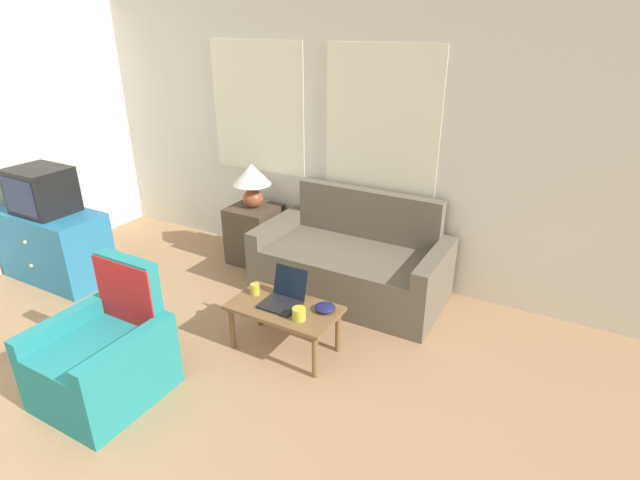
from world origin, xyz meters
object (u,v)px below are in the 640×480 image
object	(u,v)px
cup_navy	(255,289)
cup_yellow	(299,314)
armchair	(107,358)
table_lamp	(252,179)
couch	(353,264)
television	(41,191)
coffee_table	(284,312)
laptop	(284,296)
snack_bowl	(325,308)

from	to	relation	value
cup_navy	cup_yellow	world-z (taller)	cup_yellow
armchair	table_lamp	distance (m)	2.29
table_lamp	cup_navy	world-z (taller)	table_lamp
couch	television	world-z (taller)	television
coffee_table	armchair	bearing A→B (deg)	-128.23
television	laptop	world-z (taller)	television
coffee_table	laptop	xyz separation A→B (m)	(-0.03, 0.05, 0.11)
laptop	cup_yellow	bearing A→B (deg)	-33.05
couch	television	distance (m)	2.99
couch	coffee_table	world-z (taller)	couch
laptop	cup_navy	bearing A→B (deg)	-178.98
table_lamp	cup_navy	bearing A→B (deg)	-53.79
couch	table_lamp	size ratio (longest dim) A/B	3.75
table_lamp	coffee_table	xyz separation A→B (m)	(1.13, -1.18, -0.57)
coffee_table	cup_yellow	size ratio (longest dim) A/B	8.46
cup_navy	snack_bowl	bearing A→B (deg)	5.34
table_lamp	coffee_table	world-z (taller)	table_lamp
cup_yellow	snack_bowl	size ratio (longest dim) A/B	0.64
table_lamp	snack_bowl	size ratio (longest dim) A/B	2.92
coffee_table	cup_navy	bearing A→B (deg)	171.58
couch	cup_yellow	xyz separation A→B (m)	(0.13, -1.17, 0.15)
table_lamp	cup_yellow	bearing A→B (deg)	-43.94
coffee_table	cup_navy	size ratio (longest dim) A/B	9.41
television	laptop	distance (m)	2.63
cup_yellow	snack_bowl	bearing A→B (deg)	61.17
cup_navy	television	bearing A→B (deg)	-176.46
laptop	cup_navy	size ratio (longest dim) A/B	3.42
cup_yellow	snack_bowl	world-z (taller)	cup_yellow
television	coffee_table	bearing A→B (deg)	2.16
couch	cup_navy	world-z (taller)	couch
table_lamp	coffee_table	bearing A→B (deg)	-46.22
snack_bowl	table_lamp	bearing A→B (deg)	142.94
couch	laptop	world-z (taller)	couch
couch	coffee_table	size ratio (longest dim) A/B	2.04
laptop	coffee_table	bearing A→B (deg)	-59.56
coffee_table	cup_navy	xyz separation A→B (m)	(-0.30, 0.04, 0.10)
cup_yellow	armchair	bearing A→B (deg)	-137.30
armchair	laptop	size ratio (longest dim) A/B	3.01
cup_yellow	couch	bearing A→B (deg)	96.27
couch	cup_yellow	bearing A→B (deg)	-83.73
table_lamp	laptop	xyz separation A→B (m)	(1.10, -1.13, -0.46)
table_lamp	cup_navy	size ratio (longest dim) A/B	5.11
armchair	cup_yellow	size ratio (longest dim) A/B	9.23
table_lamp	snack_bowl	distance (m)	1.86
couch	laptop	xyz separation A→B (m)	(-0.09, -1.03, 0.16)
armchair	snack_bowl	size ratio (longest dim) A/B	5.87
laptop	snack_bowl	xyz separation A→B (m)	(0.33, 0.05, -0.03)
television	cup_navy	distance (m)	2.37
laptop	snack_bowl	bearing A→B (deg)	8.85
television	coffee_table	distance (m)	2.68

